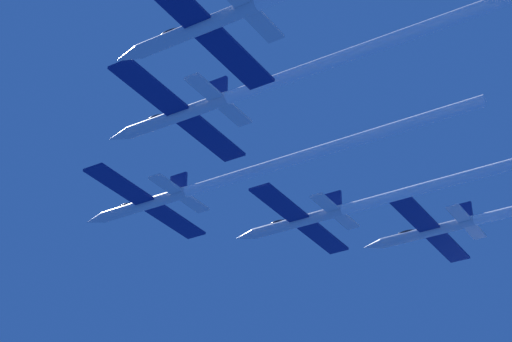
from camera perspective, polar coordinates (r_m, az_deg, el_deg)
The scene contains 3 objects.
jet_lead at distance 81.29m, azimuth -1.53°, elevation -0.42°, with size 15.99×40.19×2.65m.
jet_left_wing at distance 69.81m, azimuth 1.43°, elevation 5.73°, with size 15.99×39.64×2.65m.
jet_right_wing at distance 85.04m, azimuth 7.94°, elevation -1.71°, with size 15.99×38.53×2.65m.
Camera 1 is at (-59.00, -47.72, -40.48)m, focal length 64.19 mm.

